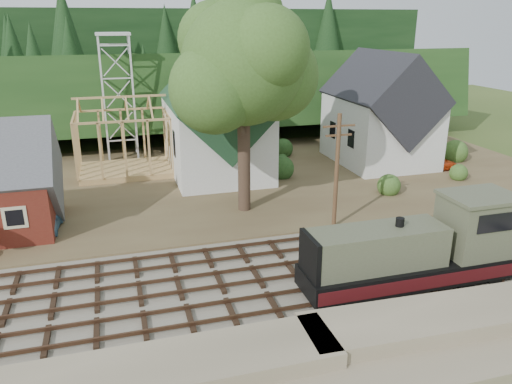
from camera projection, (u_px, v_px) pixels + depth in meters
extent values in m
plane|color=#384C1E|center=(257.00, 281.00, 27.44)|extent=(140.00, 140.00, 0.00)
cube|color=#7F7259|center=(317.00, 383.00, 19.74)|extent=(64.00, 5.00, 1.60)
cube|color=#726B5B|center=(257.00, 279.00, 27.42)|extent=(64.00, 11.00, 0.16)
cube|color=brown|center=(199.00, 181.00, 43.71)|extent=(64.00, 26.00, 0.30)
cube|color=#1E3F19|center=(167.00, 129.00, 65.52)|extent=(70.00, 28.96, 12.74)
cube|color=black|center=(155.00, 109.00, 80.02)|extent=(80.00, 20.00, 12.00)
cube|color=silver|center=(215.00, 138.00, 44.95)|extent=(8.00, 12.00, 6.40)
cube|color=#1C3E27|center=(214.00, 102.00, 43.90)|extent=(8.40, 12.96, 8.40)
cube|color=silver|center=(230.00, 88.00, 37.81)|extent=(2.40, 2.40, 4.00)
cone|color=#1C3E27|center=(229.00, 42.00, 36.72)|extent=(5.37, 5.37, 2.60)
cube|color=silver|center=(379.00, 129.00, 48.29)|extent=(8.00, 10.00, 6.40)
cube|color=black|center=(382.00, 96.00, 47.24)|extent=(8.40, 10.80, 8.40)
cube|color=tan|center=(126.00, 170.00, 45.62)|extent=(8.00, 6.00, 0.50)
cube|color=tan|center=(120.00, 97.00, 43.43)|extent=(8.00, 0.18, 0.18)
cube|color=silver|center=(104.00, 100.00, 47.53)|extent=(0.18, 0.18, 12.00)
cube|color=silver|center=(134.00, 99.00, 48.27)|extent=(0.18, 0.18, 12.00)
cube|color=silver|center=(104.00, 96.00, 50.07)|extent=(0.18, 0.18, 12.00)
cube|color=silver|center=(132.00, 95.00, 50.81)|extent=(0.18, 0.18, 12.00)
cube|color=silver|center=(113.00, 34.00, 47.20)|extent=(3.20, 3.20, 0.25)
cylinder|color=#38281E|center=(244.00, 157.00, 35.63)|extent=(0.90, 0.90, 8.00)
sphere|color=#3A5720|center=(243.00, 63.00, 33.49)|extent=(8.40, 8.40, 8.40)
sphere|color=#3A5720|center=(274.00, 76.00, 35.39)|extent=(6.40, 6.40, 6.40)
sphere|color=#3A5720|center=(214.00, 89.00, 32.68)|extent=(6.00, 6.00, 6.00)
cylinder|color=#4C331E|center=(336.00, 174.00, 32.70)|extent=(0.28, 0.28, 8.00)
cube|color=#4C331E|center=(339.00, 126.00, 31.65)|extent=(2.20, 0.12, 0.12)
cube|color=#4C331E|center=(339.00, 135.00, 31.84)|extent=(1.80, 0.12, 0.12)
cube|color=black|center=(410.00, 282.00, 26.65)|extent=(11.90, 2.48, 0.35)
cube|color=black|center=(411.00, 270.00, 26.41)|extent=(11.90, 2.87, 1.09)
cube|color=#494D38|center=(377.00, 248.00, 25.31)|extent=(7.14, 2.28, 2.08)
cube|color=#494D38|center=(477.00, 225.00, 26.71)|extent=(3.57, 2.78, 3.17)
cube|color=#494D38|center=(482.00, 196.00, 26.17)|extent=(3.77, 2.97, 0.20)
cube|color=black|center=(498.00, 223.00, 25.21)|extent=(2.38, 0.06, 0.99)
cube|color=#420E11|center=(428.00, 283.00, 25.09)|extent=(11.90, 0.04, 0.69)
cube|color=#420E11|center=(397.00, 258.00, 27.73)|extent=(11.90, 0.04, 0.69)
cylinder|color=black|center=(400.00, 224.00, 25.25)|extent=(0.44, 0.44, 0.69)
imported|color=#548DB4|center=(47.00, 221.00, 33.09)|extent=(1.85, 3.97, 1.32)
imported|color=red|center=(437.00, 164.00, 46.48)|extent=(4.09, 1.96, 1.12)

